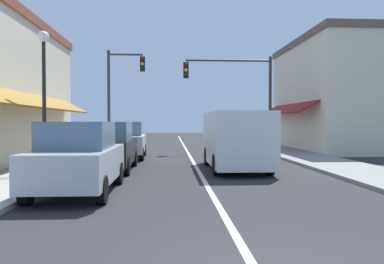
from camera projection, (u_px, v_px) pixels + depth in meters
name	position (u px, v px, depth m)	size (l,w,h in m)	color
ground_plane	(188.00, 153.00, 22.11)	(80.00, 80.00, 0.00)	#28282B
sidewalk_left	(90.00, 152.00, 21.80)	(2.60, 56.00, 0.12)	#A39E99
sidewalk_right	(283.00, 151.00, 22.42)	(2.60, 56.00, 0.12)	gray
lane_center_stripe	(188.00, 153.00, 22.11)	(0.14, 52.00, 0.01)	silver
storefront_right_block	(330.00, 95.00, 24.52)	(5.86, 10.20, 6.88)	beige
parked_car_nearest_left	(79.00, 158.00, 9.59)	(1.78, 4.10, 1.77)	#B7BABF
parked_car_second_left	(109.00, 147.00, 14.02)	(1.79, 4.10, 1.77)	black
parked_car_third_left	(126.00, 140.00, 18.87)	(1.87, 4.14, 1.77)	silver
van_in_lane	(235.00, 139.00, 14.40)	(2.00, 5.18, 2.12)	silver
traffic_signal_mast_arm	(240.00, 87.00, 22.48)	(5.15, 0.50, 5.56)	#333333
traffic_signal_left_corner	(120.00, 86.00, 23.95)	(2.33, 0.50, 6.17)	#333333
street_lamp_left_near	(44.00, 78.00, 12.61)	(0.36, 0.36, 4.70)	black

